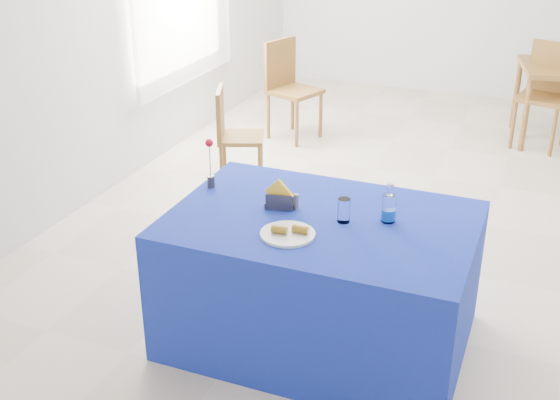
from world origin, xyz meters
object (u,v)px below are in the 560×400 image
(chair_win_a, at_px, (232,130))
(chair_win_b, at_px, (288,82))
(water_bottle, at_px, (389,209))
(chair_bg_left, at_px, (547,87))
(blue_table, at_px, (320,280))
(plate, at_px, (288,234))

(chair_win_a, xyz_separation_m, chair_win_b, (-0.00, 1.29, 0.08))
(chair_win_b, bearing_deg, water_bottle, -130.64)
(chair_bg_left, bearing_deg, blue_table, -91.03)
(water_bottle, xyz_separation_m, chair_win_a, (-1.74, 1.74, -0.35))
(plate, xyz_separation_m, chair_bg_left, (1.07, 4.07, -0.20))
(blue_table, xyz_separation_m, chair_win_b, (-1.41, 3.12, 0.18))
(blue_table, height_order, chair_win_b, chair_win_b)
(chair_win_b, bearing_deg, chair_win_a, -160.41)
(plate, height_order, water_bottle, water_bottle)
(blue_table, distance_m, water_bottle, 0.57)
(plate, relative_size, chair_win_b, 0.29)
(blue_table, height_order, water_bottle, water_bottle)
(blue_table, relative_size, chair_win_a, 1.93)
(plate, relative_size, water_bottle, 1.30)
(water_bottle, distance_m, chair_bg_left, 3.79)
(blue_table, relative_size, chair_win_b, 1.66)
(plate, distance_m, chair_win_a, 2.47)
(water_bottle, bearing_deg, chair_bg_left, 80.27)
(blue_table, xyz_separation_m, water_bottle, (0.33, 0.10, 0.45))
(blue_table, relative_size, water_bottle, 7.44)
(water_bottle, bearing_deg, plate, -141.09)
(water_bottle, bearing_deg, blue_table, -163.75)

